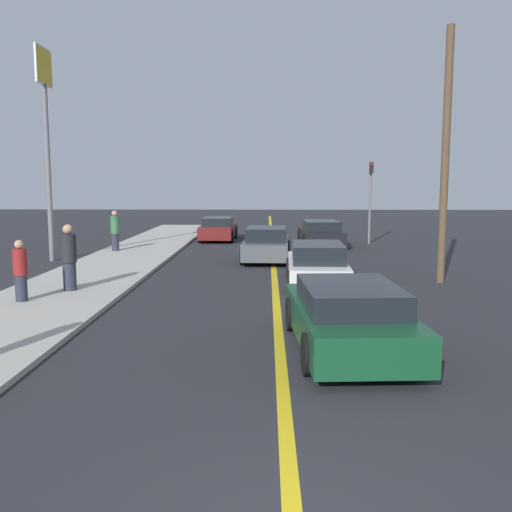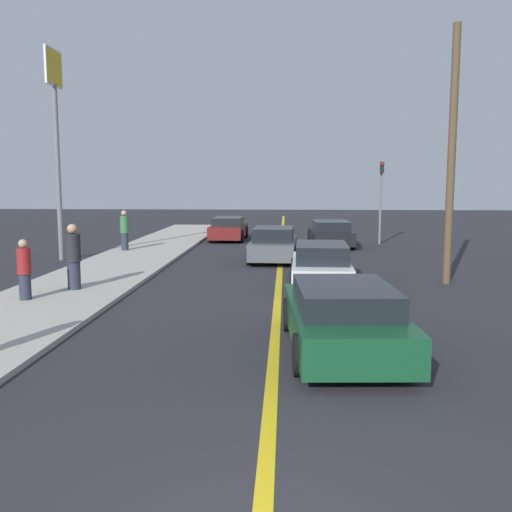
% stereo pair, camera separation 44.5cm
% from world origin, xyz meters
% --- Properties ---
extents(road_center_line, '(0.20, 60.00, 0.01)m').
position_xyz_m(road_center_line, '(0.00, 18.00, 0.00)').
color(road_center_line, gold).
rests_on(road_center_line, ground_plane).
extents(sidewalk_left, '(3.46, 35.52, 0.12)m').
position_xyz_m(sidewalk_left, '(-5.91, 17.76, 0.06)').
color(sidewalk_left, '#ADA89E').
rests_on(sidewalk_left, ground_plane).
extents(car_near_right_lane, '(2.23, 4.65, 1.28)m').
position_xyz_m(car_near_right_lane, '(1.26, 5.99, 0.64)').
color(car_near_right_lane, '#144728').
rests_on(car_near_right_lane, ground_plane).
extents(car_ahead_center, '(1.94, 4.38, 1.28)m').
position_xyz_m(car_ahead_center, '(1.28, 12.84, 0.61)').
color(car_ahead_center, silver).
rests_on(car_ahead_center, ground_plane).
extents(car_far_distant, '(1.99, 4.05, 1.35)m').
position_xyz_m(car_far_distant, '(-0.27, 18.01, 0.66)').
color(car_far_distant, '#4C5156').
rests_on(car_far_distant, ground_plane).
extents(car_parked_left_lot, '(2.10, 4.34, 1.25)m').
position_xyz_m(car_parked_left_lot, '(2.38, 23.40, 0.62)').
color(car_parked_left_lot, black).
rests_on(car_parked_left_lot, ground_plane).
extents(car_oncoming_far, '(1.91, 4.12, 1.24)m').
position_xyz_m(car_oncoming_far, '(-2.86, 26.04, 0.61)').
color(car_oncoming_far, maroon).
rests_on(car_oncoming_far, ground_plane).
extents(pedestrian_mid_group, '(0.35, 0.35, 1.56)m').
position_xyz_m(pedestrian_mid_group, '(-6.47, 9.70, 0.89)').
color(pedestrian_mid_group, '#282D3D').
rests_on(pedestrian_mid_group, sidewalk_left).
extents(pedestrian_far_standing, '(0.42, 0.42, 1.84)m').
position_xyz_m(pedestrian_far_standing, '(-5.74, 11.17, 1.03)').
color(pedestrian_far_standing, '#282D3D').
rests_on(pedestrian_far_standing, sidewalk_left).
extents(pedestrian_by_sign, '(0.37, 0.37, 1.76)m').
position_xyz_m(pedestrian_by_sign, '(-6.91, 20.36, 0.99)').
color(pedestrian_by_sign, '#282D3D').
rests_on(pedestrian_by_sign, sidewalk_left).
extents(traffic_light, '(0.18, 0.40, 4.09)m').
position_xyz_m(traffic_light, '(4.93, 24.44, 2.51)').
color(traffic_light, slate).
rests_on(traffic_light, ground_plane).
extents(roadside_sign, '(0.20, 1.52, 8.20)m').
position_xyz_m(roadside_sign, '(-8.78, 17.88, 5.83)').
color(roadside_sign, slate).
rests_on(roadside_sign, ground_plane).
extents(utility_pole, '(0.24, 0.24, 7.73)m').
position_xyz_m(utility_pole, '(5.17, 13.29, 3.87)').
color(utility_pole, brown).
rests_on(utility_pole, ground_plane).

